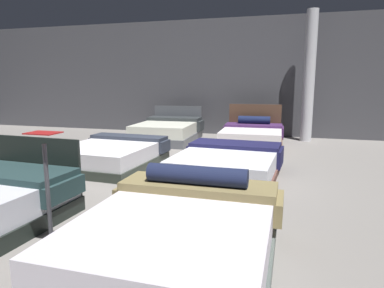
{
  "coord_description": "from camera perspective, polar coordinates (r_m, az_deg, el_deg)",
  "views": [
    {
      "loc": [
        2.1,
        -5.69,
        1.61
      ],
      "look_at": [
        0.3,
        0.55,
        0.44
      ],
      "focal_mm": 32.03,
      "sensor_mm": 36.0,
      "label": 1
    }
  ],
  "objects": [
    {
      "name": "bed_1",
      "position": [
        3.14,
        -2.37,
        -15.23
      ],
      "size": [
        1.76,
        2.06,
        0.76
      ],
      "rotation": [
        0.0,
        0.0,
        -0.0
      ],
      "color": "#4C5752",
      "rests_on": "ground_plane"
    },
    {
      "name": "ground_plane",
      "position": [
        6.28,
        -4.07,
        -4.74
      ],
      "size": [
        18.0,
        18.0,
        0.02
      ],
      "primitive_type": "cube",
      "color": "gray"
    },
    {
      "name": "bed_5",
      "position": [
        9.04,
        9.95,
        1.39
      ],
      "size": [
        1.63,
        2.02,
        1.0
      ],
      "rotation": [
        0.0,
        0.0,
        0.03
      ],
      "color": "brown",
      "rests_on": "ground_plane"
    },
    {
      "name": "bed_4",
      "position": [
        9.52,
        -4.06,
        2.15
      ],
      "size": [
        1.68,
        2.14,
        0.9
      ],
      "rotation": [
        0.0,
        0.0,
        0.03
      ],
      "color": "#52555B",
      "rests_on": "ground_plane"
    },
    {
      "name": "support_pillar",
      "position": [
        9.93,
        18.92,
        10.51
      ],
      "size": [
        0.3,
        0.3,
        3.5
      ],
      "primitive_type": "cylinder",
      "color": "silver",
      "rests_on": "ground_plane"
    },
    {
      "name": "bed_3",
      "position": [
        5.95,
        5.95,
        -3.3
      ],
      "size": [
        1.8,
        2.17,
        0.49
      ],
      "rotation": [
        0.0,
        0.0,
        -0.06
      ],
      "color": "brown",
      "rests_on": "ground_plane"
    },
    {
      "name": "showroom_back_wall",
      "position": [
        10.74,
        4.89,
        10.96
      ],
      "size": [
        18.0,
        0.06,
        3.5
      ],
      "primitive_type": "cube",
      "color": "#47474C",
      "rests_on": "ground_plane"
    },
    {
      "name": "price_sign",
      "position": [
        3.48,
        -22.7,
        -9.89
      ],
      "size": [
        0.28,
        0.24,
        1.17
      ],
      "color": "#3F3F44",
      "rests_on": "ground_plane"
    },
    {
      "name": "bed_2",
      "position": [
        6.82,
        -13.31,
        -1.78
      ],
      "size": [
        1.78,
        2.06,
        0.5
      ],
      "rotation": [
        0.0,
        0.0,
        -0.05
      ],
      "color": "#2B322B",
      "rests_on": "ground_plane"
    }
  ]
}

